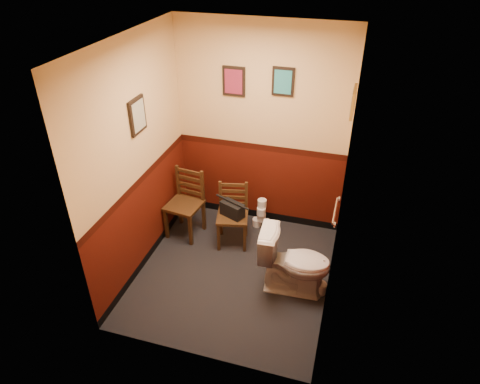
{
  "coord_description": "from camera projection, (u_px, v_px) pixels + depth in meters",
  "views": [
    {
      "loc": [
        1.14,
        -3.65,
        3.57
      ],
      "look_at": [
        0.0,
        0.25,
        1.0
      ],
      "focal_mm": 32.0,
      "sensor_mm": 36.0,
      "label": 1
    }
  ],
  "objects": [
    {
      "name": "framed_print_left",
      "position": [
        138.0,
        116.0,
        4.49
      ],
      "size": [
        0.04,
        0.3,
        0.38
      ],
      "color": "black",
      "rests_on": "wall_left"
    },
    {
      "name": "framed_print_back_b",
      "position": [
        283.0,
        82.0,
        4.97
      ],
      "size": [
        0.26,
        0.04,
        0.34
      ],
      "color": "black",
      "rests_on": "wall_back"
    },
    {
      "name": "wall_front",
      "position": [
        190.0,
        248.0,
        3.45
      ],
      "size": [
        2.2,
        0.0,
        2.7
      ],
      "primitive_type": "cube",
      "rotation": [
        -1.57,
        0.0,
        0.0
      ],
      "color": "#461108",
      "rests_on": "ground"
    },
    {
      "name": "handbag",
      "position": [
        232.0,
        209.0,
        5.35
      ],
      "size": [
        0.33,
        0.25,
        0.22
      ],
      "rotation": [
        0.0,
        0.0,
        -0.41
      ],
      "color": "black",
      "rests_on": "chair_right"
    },
    {
      "name": "framed_print_back_a",
      "position": [
        234.0,
        81.0,
        5.14
      ],
      "size": [
        0.28,
        0.04,
        0.36
      ],
      "color": "black",
      "rests_on": "wall_back"
    },
    {
      "name": "toilet",
      "position": [
        295.0,
        262.0,
        4.72
      ],
      "size": [
        0.83,
        0.5,
        0.78
      ],
      "primitive_type": "imported",
      "rotation": [
        0.0,
        0.0,
        1.63
      ],
      "color": "white",
      "rests_on": "floor"
    },
    {
      "name": "toilet_brush",
      "position": [
        320.0,
        287.0,
        4.83
      ],
      "size": [
        0.14,
        0.14,
        0.49
      ],
      "color": "silver",
      "rests_on": "floor"
    },
    {
      "name": "wall_back",
      "position": [
        261.0,
        130.0,
        5.39
      ],
      "size": [
        2.2,
        0.0,
        2.7
      ],
      "primitive_type": "cube",
      "rotation": [
        1.57,
        0.0,
        0.0
      ],
      "color": "#461108",
      "rests_on": "ground"
    },
    {
      "name": "wall_right",
      "position": [
        341.0,
        192.0,
        4.16
      ],
      "size": [
        0.0,
        2.4,
        2.7
      ],
      "primitive_type": "cube",
      "rotation": [
        1.57,
        0.0,
        -1.57
      ],
      "color": "#461108",
      "rests_on": "ground"
    },
    {
      "name": "framed_print_right",
      "position": [
        353.0,
        102.0,
        4.27
      ],
      "size": [
        0.04,
        0.34,
        0.28
      ],
      "color": "olive",
      "rests_on": "wall_right"
    },
    {
      "name": "ceiling",
      "position": [
        232.0,
        41.0,
        3.7
      ],
      "size": [
        2.2,
        2.4,
        0.0
      ],
      "primitive_type": "cube",
      "rotation": [
        3.14,
        0.0,
        0.0
      ],
      "color": "silver",
      "rests_on": "ground"
    },
    {
      "name": "floor",
      "position": [
        234.0,
        273.0,
        5.14
      ],
      "size": [
        2.2,
        2.4,
        0.0
      ],
      "primitive_type": "cube",
      "color": "black",
      "rests_on": "ground"
    },
    {
      "name": "grab_bar",
      "position": [
        336.0,
        211.0,
        4.58
      ],
      "size": [
        0.05,
        0.56,
        0.06
      ],
      "color": "silver",
      "rests_on": "wall_right"
    },
    {
      "name": "chair_left",
      "position": [
        186.0,
        204.0,
        5.59
      ],
      "size": [
        0.48,
        0.48,
        0.91
      ],
      "rotation": [
        0.0,
        0.0,
        -0.13
      ],
      "color": "#482D15",
      "rests_on": "floor"
    },
    {
      "name": "tp_stack",
      "position": [
        261.0,
        216.0,
        5.82
      ],
      "size": [
        0.25,
        0.15,
        0.44
      ],
      "color": "silver",
      "rests_on": "floor"
    },
    {
      "name": "wall_left",
      "position": [
        137.0,
        162.0,
        4.68
      ],
      "size": [
        0.0,
        2.4,
        2.7
      ],
      "primitive_type": "cube",
      "rotation": [
        1.57,
        0.0,
        1.57
      ],
      "color": "#461108",
      "rests_on": "ground"
    },
    {
      "name": "chair_right",
      "position": [
        233.0,
        215.0,
        5.44
      ],
      "size": [
        0.46,
        0.46,
        0.82
      ],
      "rotation": [
        0.0,
        0.0,
        0.22
      ],
      "color": "#482D15",
      "rests_on": "floor"
    }
  ]
}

